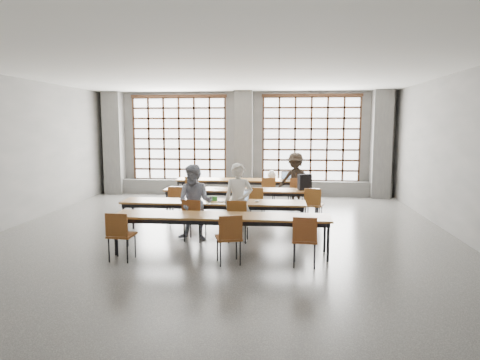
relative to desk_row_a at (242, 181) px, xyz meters
name	(u,v)px	position (x,y,z in m)	size (l,w,h in m)	color
floor	(223,234)	(-0.08, -3.78, -0.66)	(11.00, 11.00, 0.00)	#494947
ceiling	(222,71)	(-0.08, -3.78, 2.84)	(11.00, 11.00, 0.00)	silver
wall_back	(244,143)	(-0.08, 1.72, 1.09)	(10.00, 10.00, 0.00)	#5C5C59
wall_front	(137,197)	(-0.08, -9.28, 1.09)	(10.00, 10.00, 0.00)	#5C5C59
wall_left	(4,153)	(-5.08, -3.78, 1.09)	(11.00, 11.00, 0.00)	#5C5C59
wall_right	(465,156)	(4.92, -3.78, 1.09)	(11.00, 11.00, 0.00)	#5C5C59
column_left	(114,143)	(-4.58, 1.44, 1.09)	(0.60, 0.55, 3.50)	#50504D
column_mid	(244,144)	(-0.08, 1.44, 1.09)	(0.60, 0.55, 3.50)	#50504D
column_right	(381,144)	(4.42, 1.44, 1.09)	(0.60, 0.55, 3.50)	#50504D
window_left	(179,139)	(-2.33, 1.64, 1.24)	(3.32, 0.12, 3.00)	white
window_right	(311,139)	(2.17, 1.64, 1.24)	(3.32, 0.12, 3.00)	white
sill_ledge	(244,188)	(-0.08, 1.52, -0.41)	(9.80, 0.35, 0.50)	#50504D
desk_row_a	(242,181)	(0.00, 0.00, 0.00)	(4.00, 0.70, 0.73)	brown
desk_row_b	(242,192)	(0.18, -2.00, 0.00)	(4.00, 0.70, 0.73)	brown
desk_row_c	(213,204)	(-0.28, -3.81, 0.00)	(4.00, 0.70, 0.73)	brown
desk_row_d	(221,218)	(0.09, -5.22, 0.00)	(4.00, 0.70, 0.73)	brown
chair_back_left	(193,188)	(-1.40, -0.63, -0.13)	(0.43, 0.44, 0.88)	brown
chair_back_mid	(268,189)	(0.81, -0.63, -0.13)	(0.48, 0.48, 0.88)	brown
chair_back_right	(296,189)	(1.61, -0.63, -0.13)	(0.49, 0.49, 0.88)	brown
chair_mid_left	(176,200)	(-1.40, -2.63, -0.13)	(0.50, 0.50, 0.88)	brown
chair_mid_centre	(256,201)	(0.58, -2.63, -0.13)	(0.46, 0.47, 0.88)	brown
chair_mid_right	(313,202)	(1.97, -2.63, -0.13)	(0.51, 0.51, 0.88)	brown
chair_front_left	(193,216)	(-0.60, -4.43, -0.13)	(0.49, 0.49, 0.88)	brown
chair_front_right	(238,217)	(0.31, -4.44, -0.13)	(0.44, 0.44, 0.88)	brown
chair_near_left	(120,231)	(-1.61, -5.85, -0.13)	(0.45, 0.45, 0.88)	brown
chair_near_mid	(229,234)	(0.32, -5.85, -0.13)	(0.52, 0.53, 0.88)	brown
chair_near_right	(305,236)	(1.59, -5.85, -0.13)	(0.45, 0.45, 0.88)	brown
student_male	(238,202)	(0.32, -4.31, 0.14)	(0.59, 0.39, 1.61)	silver
student_female	(195,202)	(-0.58, -4.31, 0.12)	(0.76, 0.60, 1.57)	#182348
student_back	(295,180)	(1.60, -0.50, 0.13)	(1.02, 0.59, 1.58)	black
laptop_front	(240,198)	(0.29, -3.70, 0.13)	(0.46, 0.43, 0.26)	#BCBCC1
laptop_back	(287,177)	(1.36, 0.11, 0.13)	(0.40, 0.35, 0.26)	#AEADB2
mouse	(257,201)	(0.67, -3.83, 0.08)	(0.10, 0.06, 0.04)	white
green_box	(212,198)	(-0.33, -3.73, 0.11)	(0.25, 0.09, 0.09)	#297E2B
phone	(221,202)	(-0.10, -3.91, 0.07)	(0.13, 0.06, 0.01)	black
paper_sheet_a	(220,188)	(-0.42, -1.95, 0.07)	(0.30, 0.21, 0.00)	white
paper_sheet_c	(246,189)	(0.28, -2.00, 0.07)	(0.30, 0.21, 0.00)	white
backpack	(305,182)	(1.78, -1.95, 0.27)	(0.32, 0.20, 0.40)	black
plastic_bag	(272,175)	(0.90, 0.05, 0.21)	(0.26, 0.21, 0.29)	white
red_pouch	(122,232)	(-1.61, -5.77, -0.16)	(0.20, 0.08, 0.06)	red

